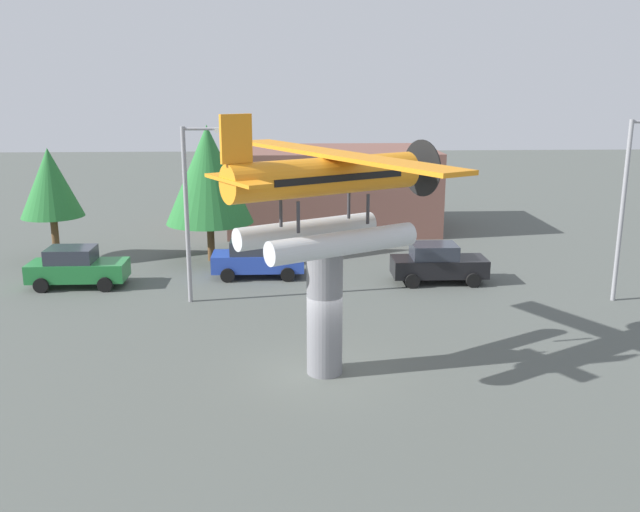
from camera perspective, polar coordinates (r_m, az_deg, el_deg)
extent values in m
plane|color=#515651|center=(21.97, 0.37, -9.51)|extent=(140.00, 140.00, 0.00)
cylinder|color=slate|center=(21.25, 0.38, -4.59)|extent=(1.10, 1.10, 3.98)
cylinder|color=silver|center=(19.80, 1.95, 1.05)|extent=(4.52, 2.97, 0.70)
cylinder|color=#333338|center=(20.72, 3.95, 3.87)|extent=(0.14, 0.14, 0.90)
cylinder|color=#333338|center=(19.42, -1.80, 3.20)|extent=(0.14, 0.14, 0.90)
cylinder|color=silver|center=(21.45, -1.05, 2.08)|extent=(4.52, 2.97, 0.70)
cylinder|color=#333338|center=(21.52, 2.38, 4.28)|extent=(0.14, 0.14, 0.90)
cylinder|color=#333338|center=(20.28, -3.23, 3.65)|extent=(0.14, 0.14, 0.90)
cylinder|color=orange|center=(20.30, 0.40, 6.55)|extent=(5.94, 4.01, 1.10)
cube|color=black|center=(20.41, 0.88, 6.58)|extent=(4.34, 3.13, 0.20)
cone|color=#262628|center=(22.21, 7.54, 7.09)|extent=(1.04, 1.11, 0.88)
cylinder|color=black|center=(22.46, 8.33, 7.14)|extent=(0.92, 1.59, 1.80)
cube|color=orange|center=(20.44, 1.36, 8.32)|extent=(6.08, 9.59, 0.12)
cube|color=orange|center=(18.94, -6.80, 6.20)|extent=(1.99, 2.78, 0.10)
cube|color=orange|center=(18.82, -6.90, 9.52)|extent=(0.84, 0.55, 1.30)
cube|color=#237A38|center=(32.37, -19.20, -1.13)|extent=(4.20, 1.70, 0.80)
cube|color=#2D333D|center=(32.27, -19.73, 0.10)|extent=(2.00, 1.56, 0.64)
cylinder|color=black|center=(31.28, -17.22, -2.26)|extent=(0.64, 0.22, 0.64)
cylinder|color=black|center=(32.95, -16.46, -1.37)|extent=(0.64, 0.22, 0.64)
cylinder|color=black|center=(32.06, -21.90, -2.26)|extent=(0.64, 0.22, 0.64)
cylinder|color=black|center=(33.70, -20.93, -1.40)|extent=(0.64, 0.22, 0.64)
cube|color=#2847B7|center=(32.23, -5.08, -0.44)|extent=(4.20, 1.70, 0.80)
cube|color=#2D333D|center=(32.06, -5.56, 0.80)|extent=(2.00, 1.56, 0.64)
cylinder|color=black|center=(31.43, -2.67, -1.54)|extent=(0.64, 0.22, 0.64)
cylinder|color=black|center=(33.17, -2.68, -0.69)|extent=(0.64, 0.22, 0.64)
cylinder|color=black|center=(31.55, -7.58, -1.59)|extent=(0.64, 0.22, 0.64)
cylinder|color=black|center=(33.28, -7.33, -0.74)|extent=(0.64, 0.22, 0.64)
cube|color=black|center=(31.67, 9.72, -0.86)|extent=(4.20, 1.70, 0.80)
cube|color=#2D333D|center=(31.44, 9.33, 0.40)|extent=(2.00, 1.56, 0.64)
cylinder|color=black|center=(31.25, 12.46, -1.96)|extent=(0.64, 0.22, 0.64)
cylinder|color=black|center=(32.92, 11.66, -1.09)|extent=(0.64, 0.22, 0.64)
cylinder|color=black|center=(30.66, 7.58, -2.05)|extent=(0.64, 0.22, 0.64)
cylinder|color=black|center=(32.37, 7.02, -1.16)|extent=(0.64, 0.22, 0.64)
cylinder|color=gray|center=(28.30, -10.87, 3.19)|extent=(0.18, 0.18, 7.11)
cylinder|color=gray|center=(27.75, -9.55, 10.24)|extent=(1.60, 0.12, 0.12)
cube|color=silver|center=(27.68, -8.08, 10.19)|extent=(0.50, 0.28, 0.20)
cylinder|color=gray|center=(30.45, 23.52, 3.28)|extent=(0.18, 0.18, 7.37)
cube|color=brown|center=(42.66, 0.99, 5.55)|extent=(12.30, 7.36, 4.84)
cylinder|color=brown|center=(37.42, -20.86, 1.36)|extent=(0.36, 0.36, 2.24)
cone|color=#287033|center=(36.94, -21.25, 5.63)|extent=(3.06, 3.06, 3.40)
cylinder|color=brown|center=(35.34, -8.93, 1.18)|extent=(0.36, 0.36, 1.96)
cone|color=#287033|center=(34.75, -9.14, 6.62)|extent=(4.33, 4.33, 4.81)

